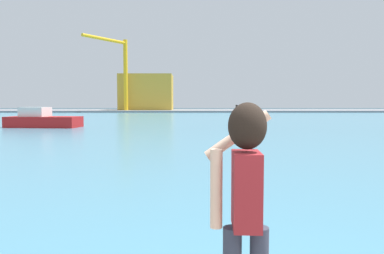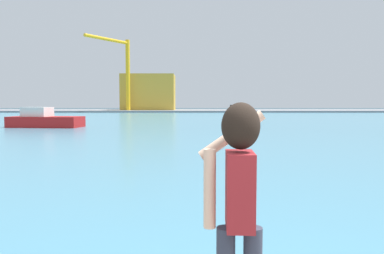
% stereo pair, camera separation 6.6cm
% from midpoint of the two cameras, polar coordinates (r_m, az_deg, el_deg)
% --- Properties ---
extents(ground_plane, '(220.00, 220.00, 0.00)m').
position_cam_midpoint_polar(ground_plane, '(52.11, 0.83, 1.29)').
color(ground_plane, '#334751').
extents(harbor_water, '(140.00, 100.00, 0.02)m').
position_cam_midpoint_polar(harbor_water, '(54.10, 0.78, 1.39)').
color(harbor_water, teal).
rests_on(harbor_water, ground_plane).
extents(far_shore_dock, '(140.00, 20.00, 0.45)m').
position_cam_midpoint_polar(far_shore_dock, '(94.08, 0.29, 2.51)').
color(far_shore_dock, gray).
rests_on(far_shore_dock, ground_plane).
extents(person_photographer, '(0.53, 0.55, 1.74)m').
position_cam_midpoint_polar(person_photographer, '(2.78, 7.44, -10.24)').
color(person_photographer, '#2D3342').
rests_on(person_photographer, quay_promenade).
extents(boat_moored, '(6.60, 3.26, 1.80)m').
position_cam_midpoint_polar(boat_moored, '(35.90, -22.07, 1.00)').
color(boat_moored, '#B21919').
rests_on(boat_moored, harbor_water).
extents(warehouse_left, '(13.17, 9.37, 8.91)m').
position_cam_midpoint_polar(warehouse_left, '(95.50, -7.02, 5.31)').
color(warehouse_left, gold).
rests_on(warehouse_left, far_shore_dock).
extents(port_crane, '(7.82, 11.47, 16.61)m').
position_cam_midpoint_polar(port_crane, '(88.81, -10.99, 9.22)').
color(port_crane, yellow).
rests_on(port_crane, far_shore_dock).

